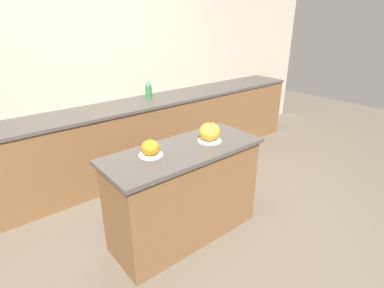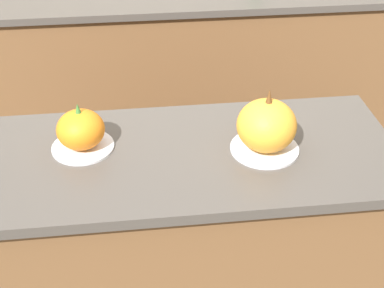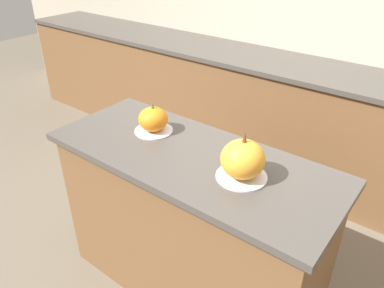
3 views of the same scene
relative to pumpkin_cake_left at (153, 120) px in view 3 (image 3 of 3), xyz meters
name	(u,v)px [view 3 (image 3 of 3)]	position (x,y,z in m)	size (l,w,h in m)	color
ground_plane	(191,283)	(0.29, -0.07, -0.95)	(12.00, 12.00, 0.00)	#665B4C
wall_back	(335,14)	(0.29, 1.66, 0.30)	(8.00, 0.06, 2.50)	#B2A893
kitchen_island	(191,226)	(0.29, -0.07, -0.50)	(1.42, 0.59, 0.89)	brown
back_counter	(300,125)	(0.29, 1.33, -0.48)	(6.00, 0.60, 0.93)	brown
pumpkin_cake_left	(153,120)	(0.00, 0.00, 0.00)	(0.20, 0.20, 0.16)	silver
pumpkin_cake_right	(243,160)	(0.57, -0.08, 0.02)	(0.22, 0.22, 0.22)	silver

